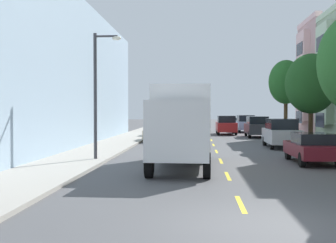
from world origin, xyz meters
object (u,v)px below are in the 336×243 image
(street_tree_third, at_px, (311,84))
(parked_sedan_champagne, at_px, (158,132))
(delivery_box_truck, at_px, (183,122))
(parked_suv_white, at_px, (163,126))
(moving_red_sedan, at_px, (226,125))
(street_lamp, at_px, (99,85))
(parked_sedan_teal, at_px, (171,125))
(parked_sedan_forest, at_px, (237,123))
(street_tree_farthest, at_px, (286,82))
(parked_suv_silver, at_px, (281,133))
(parked_suv_charcoal, at_px, (257,127))
(parked_sedan_burgundy, at_px, (312,147))
(parked_suv_sky, at_px, (245,123))

(street_tree_third, xyz_separation_m, parked_sedan_champagne, (-10.76, 5.51, -3.51))
(delivery_box_truck, relative_size, parked_sedan_champagne, 1.78)
(parked_sedan_champagne, xyz_separation_m, parked_suv_white, (-0.10, 6.51, 0.24))
(moving_red_sedan, bearing_deg, delivery_box_truck, -97.81)
(street_lamp, relative_size, moving_red_sedan, 1.27)
(delivery_box_truck, relative_size, parked_sedan_teal, 1.79)
(street_lamp, xyz_separation_m, moving_red_sedan, (7.73, 24.56, -2.72))
(delivery_box_truck, height_order, parked_suv_white, delivery_box_truck)
(parked_suv_white, xyz_separation_m, moving_red_sedan, (6.26, 3.65, 0.00))
(parked_sedan_forest, bearing_deg, street_tree_farthest, -85.11)
(parked_suv_silver, height_order, parked_suv_charcoal, same)
(street_tree_farthest, height_order, parked_sedan_teal, street_tree_farthest)
(parked_suv_silver, bearing_deg, parked_sedan_teal, 111.25)
(parked_sedan_teal, relative_size, moving_red_sedan, 0.94)
(delivery_box_truck, bearing_deg, street_tree_farthest, 66.57)
(delivery_box_truck, height_order, parked_sedan_burgundy, delivery_box_truck)
(street_tree_farthest, bearing_deg, street_tree_third, -90.00)
(street_lamp, height_order, parked_suv_sky, street_lamp)
(parked_sedan_burgundy, relative_size, parked_suv_white, 0.94)
(delivery_box_truck, distance_m, parked_sedan_burgundy, 6.36)
(parked_suv_sky, xyz_separation_m, moving_red_sedan, (-2.52, -5.17, 0.00))
(street_tree_third, xyz_separation_m, parked_suv_silver, (-1.95, -0.08, -3.27))
(delivery_box_truck, bearing_deg, parked_sedan_forest, 81.87)
(parked_sedan_champagne, relative_size, moving_red_sedan, 0.95)
(street_lamp, bearing_deg, parked_suv_silver, 40.31)
(parked_suv_white, bearing_deg, street_lamp, -94.03)
(street_lamp, bearing_deg, parked_sedan_champagne, 83.77)
(moving_red_sedan, bearing_deg, street_tree_third, -73.64)
(parked_suv_silver, height_order, parked_suv_white, same)
(street_tree_third, xyz_separation_m, street_lamp, (-12.33, -8.89, -0.55))
(parked_sedan_burgundy, xyz_separation_m, parked_suv_white, (-8.69, 20.91, 0.24))
(parked_sedan_champagne, bearing_deg, street_tree_farthest, 14.97)
(street_lamp, height_order, parked_suv_silver, street_lamp)
(parked_sedan_champagne, bearing_deg, parked_suv_silver, -32.42)
(parked_sedan_champagne, distance_m, moving_red_sedan, 11.89)
(street_tree_farthest, relative_size, parked_sedan_champagne, 1.46)
(street_lamp, relative_size, parked_suv_charcoal, 1.26)
(parked_sedan_champagne, bearing_deg, delivery_box_truck, -80.90)
(delivery_box_truck, height_order, parked_sedan_teal, delivery_box_truck)
(street_tree_farthest, relative_size, moving_red_sedan, 1.39)
(parked_suv_sky, xyz_separation_m, parked_sedan_burgundy, (-0.09, -29.73, -0.24))
(parked_suv_charcoal, bearing_deg, street_tree_third, -79.60)
(parked_sedan_teal, bearing_deg, street_tree_farthest, -52.63)
(street_lamp, distance_m, parked_sedan_forest, 42.68)
(delivery_box_truck, bearing_deg, parked_suv_white, 96.75)
(street_lamp, xyz_separation_m, parked_suv_charcoal, (10.29, 20.01, -2.72))
(parked_suv_silver, xyz_separation_m, parked_sedan_teal, (-8.74, 22.47, -0.24))
(street_tree_third, relative_size, moving_red_sedan, 1.28)
(delivery_box_truck, relative_size, moving_red_sedan, 1.68)
(parked_sedan_burgundy, bearing_deg, parked_sedan_champagne, 120.82)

